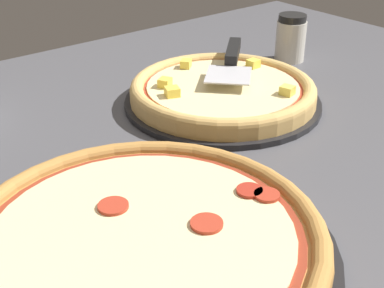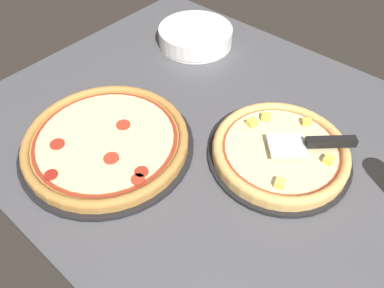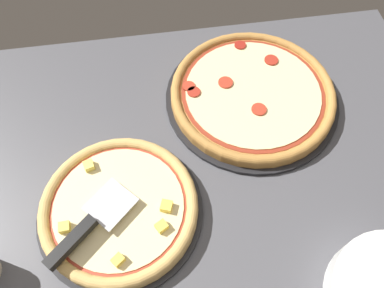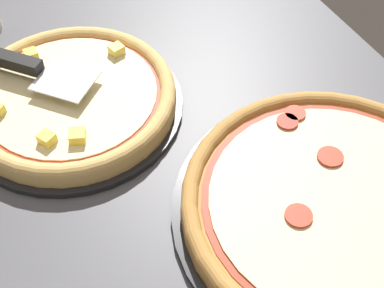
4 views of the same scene
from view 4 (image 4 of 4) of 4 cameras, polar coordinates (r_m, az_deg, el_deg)
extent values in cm
cube|color=#4C4C51|center=(82.79, -9.03, 0.06)|extent=(142.37, 98.46, 3.60)
cylinder|color=black|center=(85.87, -12.52, 3.89)|extent=(34.32, 34.32, 1.00)
cylinder|color=#DBAD60|center=(84.77, -12.69, 4.64)|extent=(32.26, 32.26, 2.18)
torus|color=#DBAD60|center=(84.02, -12.82, 5.16)|extent=(32.26, 32.26, 2.38)
cylinder|color=#A33823|center=(83.97, -12.83, 5.20)|extent=(28.04, 28.04, 0.15)
cylinder|color=beige|center=(83.89, -12.84, 5.26)|extent=(26.45, 26.45, 0.40)
cube|color=#F4D64C|center=(76.31, -12.13, 0.86)|extent=(2.88, 2.89, 1.49)
cube|color=#F9E05B|center=(88.95, -8.05, 9.94)|extent=(2.51, 2.60, 1.49)
cube|color=#F4D64C|center=(77.02, -15.23, 0.59)|extent=(2.83, 2.75, 1.49)
cube|color=#F4D64C|center=(90.89, -16.79, 9.10)|extent=(2.16, 2.08, 1.49)
cylinder|color=black|center=(73.85, 14.67, -7.05)|extent=(42.74, 42.74, 1.00)
cylinder|color=#B77F3D|center=(72.67, 14.90, -6.41)|extent=(40.17, 40.17, 1.94)
torus|color=#B77F3D|center=(71.89, 15.05, -5.98)|extent=(40.17, 40.17, 2.26)
cylinder|color=maroon|center=(71.83, 15.06, -5.94)|extent=(34.92, 34.92, 0.15)
cylinder|color=beige|center=(71.73, 15.08, -5.88)|extent=(32.94, 32.94, 0.40)
cylinder|color=#B73823|center=(75.60, 14.53, -1.33)|extent=(3.63, 3.63, 0.40)
cylinder|color=#AD2D1E|center=(78.73, 10.14, 2.36)|extent=(3.17, 3.17, 0.40)
cylinder|color=#B73823|center=(80.12, 10.95, 3.24)|extent=(3.09, 3.09, 0.40)
cylinder|color=#B73823|center=(68.88, 11.30, -7.50)|extent=(3.56, 3.56, 0.40)
cube|color=silver|center=(83.60, -13.33, 6.68)|extent=(11.47, 11.43, 0.24)
cube|color=black|center=(88.24, -19.05, 8.51)|extent=(9.94, 9.44, 2.00)
camera|label=1|loc=(0.76, 58.88, 8.98)|focal=50.00mm
camera|label=2|loc=(1.08, 21.13, 51.99)|focal=35.00mm
camera|label=3|loc=(0.57, -72.56, 40.66)|focal=35.00mm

